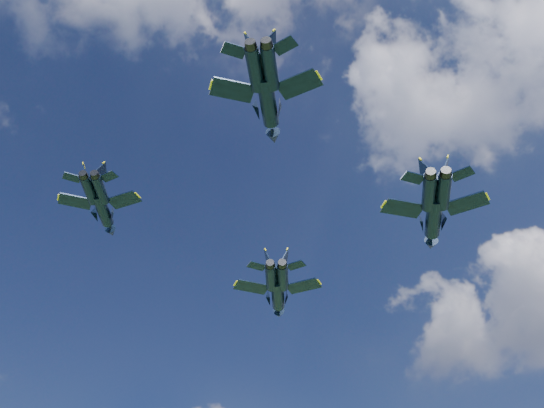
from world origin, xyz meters
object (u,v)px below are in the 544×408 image
(jet_lead, at_px, (278,295))
(jet_left, at_px, (104,211))
(jet_slot, at_px, (268,104))
(jet_right, at_px, (433,219))

(jet_lead, relative_size, jet_left, 1.21)
(jet_lead, bearing_deg, jet_slot, -89.85)
(jet_left, height_order, jet_slot, jet_left)
(jet_left, relative_size, jet_slot, 0.89)
(jet_right, relative_size, jet_slot, 1.11)
(jet_lead, height_order, jet_right, jet_lead)
(jet_lead, bearing_deg, jet_left, -137.25)
(jet_lead, bearing_deg, jet_right, -47.33)
(jet_lead, xyz_separation_m, jet_left, (-5.07, -30.32, 1.05))
(jet_lead, height_order, jet_left, jet_left)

